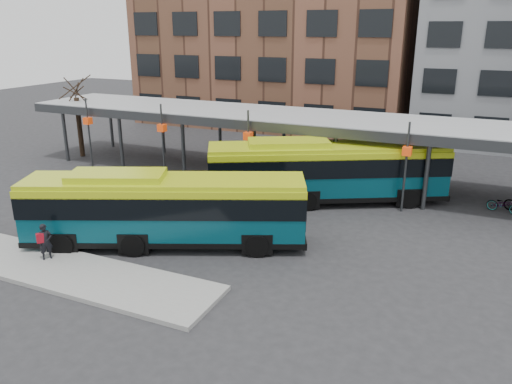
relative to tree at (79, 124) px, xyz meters
name	(u,v)px	position (x,y,z in m)	size (l,w,h in m)	color
ground	(215,266)	(18.00, -12.00, -2.43)	(120.00, 120.00, 0.00)	#28282B
boarding_island	(59,269)	(12.50, -15.00, -2.34)	(14.00, 3.00, 0.18)	gray
canopy	(314,120)	(17.94, 0.87, 1.47)	(40.00, 6.53, 4.80)	#999B9E
tree	(79,124)	(0.00, 0.00, 0.00)	(1.64, 1.64, 5.60)	black
building_brick	(280,9)	(8.00, 20.00, 8.57)	(26.00, 14.00, 22.00)	brown
bus_front	(164,208)	(14.98, -11.01, -0.67)	(12.27, 7.28, 3.38)	#063E4B
bus_rear	(326,170)	(19.82, -2.51, -0.57)	(12.73, 8.55, 3.57)	#063E4B
pedestrian	(45,241)	(11.50, -14.59, -1.48)	(0.62, 0.67, 1.53)	black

